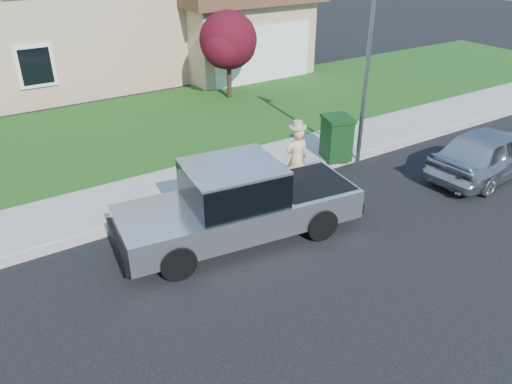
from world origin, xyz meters
The scene contains 11 objects.
ground centered at (0.00, 0.00, 0.00)m, with size 80.00×80.00×0.00m, color black.
curb centered at (1.00, 2.90, 0.06)m, with size 40.00×0.20×0.12m, color gray.
sidewalk centered at (1.00, 4.00, 0.07)m, with size 40.00×2.00×0.15m, color gray.
lawn centered at (1.00, 8.50, 0.05)m, with size 40.00×7.00×0.10m, color #1B4313.
house centered at (1.31, 16.38, 3.17)m, with size 14.00×11.30×6.85m.
pickup_truck centered at (-0.52, 1.28, 0.81)m, with size 5.43×2.40×1.73m.
woman centered at (1.89, 2.47, 0.86)m, with size 0.66×0.50×1.81m.
sedan centered at (6.66, 0.27, 0.67)m, with size 1.59×3.96×1.35m, color #ACAFB3.
ornamental_tree centered at (4.15, 9.75, 2.17)m, with size 2.36×2.13×3.24m.
trash_bin centered at (3.75, 3.10, 0.77)m, with size 0.96×1.04×1.22m.
street_lamp centered at (4.31, 2.70, 2.79)m, with size 0.26×0.64×4.89m.
Camera 1 is at (-5.14, -6.62, 5.98)m, focal length 35.00 mm.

